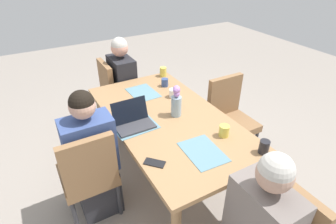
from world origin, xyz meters
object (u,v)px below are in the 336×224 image
(chair_near_left_near, at_px, (89,172))
(chair_head_left_left_mid, at_px, (116,91))
(coffee_mug_far_left, at_px, (173,93))
(phone_black, at_px, (155,163))
(dining_table, at_px, (168,124))
(laptop_near_left_near, at_px, (133,121))
(coffee_mug_centre_left, at_px, (163,72))
(coffee_mug_centre_right, at_px, (264,147))
(person_head_left_left_mid, at_px, (124,90))
(coffee_mug_near_right, at_px, (224,131))
(flower_vase, at_px, (176,101))
(chair_far_right_near, at_px, (229,114))
(coffee_mug_near_left, at_px, (165,82))
(person_near_left_near, at_px, (93,162))

(chair_near_left_near, height_order, chair_head_left_left_mid, same)
(coffee_mug_far_left, xyz_separation_m, phone_black, (0.79, -0.62, -0.04))
(chair_head_left_left_mid, bearing_deg, chair_near_left_near, -29.15)
(dining_table, bearing_deg, coffee_mug_far_left, 142.55)
(laptop_near_left_near, xyz_separation_m, coffee_mug_far_left, (-0.27, 0.56, -0.00))
(coffee_mug_centre_left, xyz_separation_m, coffee_mug_centre_right, (1.59, -0.02, -0.00))
(dining_table, bearing_deg, phone_black, -38.21)
(coffee_mug_centre_right, distance_m, phone_black, 0.82)
(person_head_left_left_mid, relative_size, coffee_mug_near_right, 12.40)
(dining_table, xyz_separation_m, chair_head_left_left_mid, (-1.19, -0.08, -0.17))
(flower_vase, distance_m, coffee_mug_centre_left, 0.88)
(chair_far_right_near, xyz_separation_m, flower_vase, (0.07, -0.73, 0.41))
(phone_black, bearing_deg, person_head_left_left_mid, 123.92)
(flower_vase, height_order, coffee_mug_far_left, flower_vase)
(coffee_mug_near_left, bearing_deg, coffee_mug_near_right, -1.30)
(chair_near_left_near, relative_size, coffee_mug_centre_left, 8.34)
(chair_near_left_near, xyz_separation_m, chair_far_right_near, (-0.13, 1.59, 0.00))
(person_head_left_left_mid, height_order, coffee_mug_near_left, person_head_left_left_mid)
(flower_vase, bearing_deg, chair_head_left_left_mid, -172.41)
(flower_vase, bearing_deg, person_near_left_near, -91.43)
(coffee_mug_near_right, relative_size, coffee_mug_far_left, 1.13)
(chair_near_left_near, bearing_deg, coffee_mug_centre_right, 58.19)
(person_head_left_left_mid, relative_size, coffee_mug_near_left, 13.87)
(dining_table, relative_size, chair_near_left_near, 2.01)
(chair_head_left_left_mid, bearing_deg, coffee_mug_centre_left, 51.08)
(coffee_mug_near_left, bearing_deg, person_head_left_left_mid, -153.43)
(chair_head_left_left_mid, xyz_separation_m, phone_black, (1.68, -0.30, 0.26))
(coffee_mug_centre_left, xyz_separation_m, coffee_mug_far_left, (0.51, -0.16, -0.01))
(coffee_mug_centre_right, bearing_deg, coffee_mug_far_left, -172.48)
(chair_near_left_near, height_order, person_head_left_left_mid, person_head_left_left_mid)
(chair_near_left_near, distance_m, coffee_mug_centre_left, 1.50)
(flower_vase, xyz_separation_m, phone_black, (0.48, -0.46, -0.14))
(flower_vase, height_order, coffee_mug_centre_right, flower_vase)
(person_near_left_near, distance_m, coffee_mug_near_left, 1.17)
(chair_head_left_left_mid, distance_m, coffee_mug_centre_left, 0.68)
(dining_table, xyz_separation_m, coffee_mug_far_left, (-0.30, 0.23, 0.13))
(coffee_mug_near_right, bearing_deg, flower_vase, -159.32)
(coffee_mug_near_right, bearing_deg, chair_head_left_left_mid, -168.63)
(coffee_mug_centre_right, bearing_deg, chair_near_left_near, -121.81)
(dining_table, bearing_deg, coffee_mug_centre_right, 25.66)
(dining_table, bearing_deg, coffee_mug_centre_left, 154.26)
(coffee_mug_centre_right, bearing_deg, flower_vase, -159.02)
(person_near_left_near, relative_size, coffee_mug_near_left, 13.87)
(chair_far_right_near, bearing_deg, coffee_mug_near_left, -133.22)
(flower_vase, height_order, coffee_mug_centre_left, flower_vase)
(person_near_left_near, height_order, chair_far_right_near, person_near_left_near)
(chair_far_right_near, bearing_deg, chair_head_left_left_mid, -141.68)
(chair_near_left_near, height_order, coffee_mug_centre_right, chair_near_left_near)
(laptop_near_left_near, bearing_deg, coffee_mug_centre_left, 137.38)
(chair_near_left_near, distance_m, person_near_left_near, 0.10)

